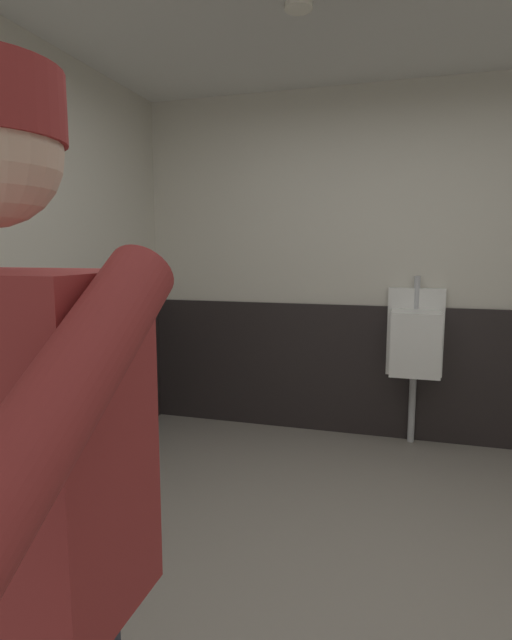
# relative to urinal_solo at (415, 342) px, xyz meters

# --- Properties ---
(ground_plane) EXTENTS (4.41, 4.57, 0.04)m
(ground_plane) POSITION_rel_urinal_solo_xyz_m (-0.21, -1.82, -0.80)
(ground_plane) COLOR gray
(wall_back) EXTENTS (4.41, 0.12, 2.61)m
(wall_back) POSITION_rel_urinal_solo_xyz_m (-0.21, 0.22, 0.53)
(wall_back) COLOR beige
(wall_back) RESTS_ON ground_plane
(wainscot_band_back) EXTENTS (3.81, 0.03, 1.01)m
(wainscot_band_back) POSITION_rel_urinal_solo_xyz_m (-0.21, 0.14, -0.27)
(wainscot_band_back) COLOR black
(wainscot_band_back) RESTS_ON ground_plane
(downlight_far) EXTENTS (0.14, 0.14, 0.03)m
(downlight_far) POSITION_rel_urinal_solo_xyz_m (-0.63, -1.13, 1.82)
(downlight_far) COLOR white
(urinal_solo) EXTENTS (0.40, 0.34, 1.24)m
(urinal_solo) POSITION_rel_urinal_solo_xyz_m (0.00, 0.00, 0.00)
(urinal_solo) COLOR white
(urinal_solo) RESTS_ON ground_plane
(person) EXTENTS (0.62, 0.60, 1.68)m
(person) POSITION_rel_urinal_solo_xyz_m (-0.67, -3.12, 0.21)
(person) COLOR #2D3342
(person) RESTS_ON ground_plane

